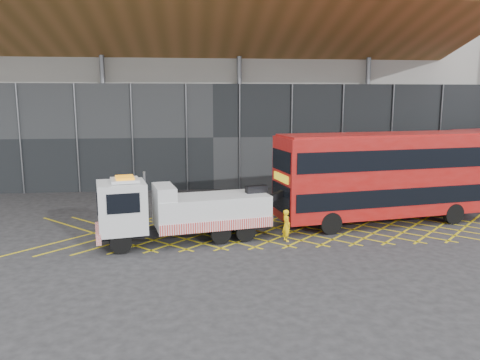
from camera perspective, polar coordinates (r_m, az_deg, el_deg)
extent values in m
plane|color=#242426|center=(25.06, -6.51, -6.12)|extent=(120.00, 120.00, 0.00)
cube|color=yellow|center=(25.57, -17.40, -6.18)|extent=(7.16, 7.16, 0.01)
cube|color=yellow|center=(25.57, -17.40, -6.18)|extent=(7.16, 7.16, 0.01)
cube|color=yellow|center=(25.30, -13.82, -6.18)|extent=(7.16, 7.16, 0.01)
cube|color=yellow|center=(25.30, -13.82, -6.18)|extent=(7.16, 7.16, 0.01)
cube|color=yellow|center=(25.13, -10.18, -6.16)|extent=(7.16, 7.16, 0.01)
cube|color=yellow|center=(25.13, -10.18, -6.16)|extent=(7.16, 7.16, 0.01)
cube|color=yellow|center=(25.06, -6.51, -6.11)|extent=(7.16, 7.16, 0.01)
cube|color=yellow|center=(25.06, -6.51, -6.11)|extent=(7.16, 7.16, 0.01)
cube|color=yellow|center=(25.09, -2.84, -6.04)|extent=(7.16, 7.16, 0.01)
cube|color=yellow|center=(25.09, -2.84, -6.04)|extent=(7.16, 7.16, 0.01)
cube|color=yellow|center=(25.22, 0.82, -5.94)|extent=(7.16, 7.16, 0.01)
cube|color=yellow|center=(25.22, 0.82, -5.94)|extent=(7.16, 7.16, 0.01)
cube|color=yellow|center=(25.46, 4.41, -5.82)|extent=(7.16, 7.16, 0.01)
cube|color=yellow|center=(25.46, 4.41, -5.82)|extent=(7.16, 7.16, 0.01)
cube|color=yellow|center=(25.79, 7.93, -5.68)|extent=(7.16, 7.16, 0.01)
cube|color=yellow|center=(25.79, 7.93, -5.68)|extent=(7.16, 7.16, 0.01)
cube|color=yellow|center=(26.21, 11.34, -5.52)|extent=(7.16, 7.16, 0.01)
cube|color=yellow|center=(26.21, 11.34, -5.52)|extent=(7.16, 7.16, 0.01)
cube|color=yellow|center=(26.73, 14.63, -5.36)|extent=(7.16, 7.16, 0.01)
cube|color=yellow|center=(26.73, 14.63, -5.36)|extent=(7.16, 7.16, 0.01)
cube|color=yellow|center=(27.33, 17.78, -5.18)|extent=(7.16, 7.16, 0.01)
cube|color=yellow|center=(27.33, 17.78, -5.18)|extent=(7.16, 7.16, 0.01)
cube|color=yellow|center=(28.00, 20.79, -4.99)|extent=(7.16, 7.16, 0.01)
cube|color=yellow|center=(28.00, 20.79, -4.99)|extent=(7.16, 7.16, 0.01)
cube|color=yellow|center=(28.75, 23.65, -4.80)|extent=(7.16, 7.16, 0.01)
cube|color=yellow|center=(28.75, 23.65, -4.80)|extent=(7.16, 7.16, 0.01)
cube|color=yellow|center=(29.57, 26.35, -4.62)|extent=(7.16, 7.16, 0.01)
cube|color=yellow|center=(29.57, 26.35, -4.62)|extent=(7.16, 7.16, 0.01)
cube|color=gray|center=(43.19, -3.86, 12.65)|extent=(55.00, 14.00, 18.00)
cube|color=black|center=(35.95, -3.31, 5.25)|extent=(55.00, 0.80, 8.00)
cube|color=brown|center=(32.43, -6.83, 17.99)|extent=(40.00, 11.93, 4.07)
cylinder|color=#595B60|center=(36.20, -16.15, 6.50)|extent=(0.36, 0.36, 10.00)
cylinder|color=#595B60|center=(35.84, -0.09, 6.86)|extent=(0.36, 0.36, 10.00)
cylinder|color=#595B60|center=(38.19, 15.11, 6.70)|extent=(0.36, 0.36, 10.00)
cube|color=black|center=(23.10, -6.46, -5.89)|extent=(8.52, 2.63, 0.31)
cube|color=white|center=(22.40, -14.19, -3.20)|extent=(2.57, 2.63, 2.33)
cube|color=black|center=(22.28, -17.04, -2.34)|extent=(0.45, 1.94, 0.99)
cube|color=red|center=(22.65, -16.91, -6.23)|extent=(0.70, 2.33, 0.49)
cube|color=orange|center=(22.15, -13.88, 0.29)|extent=(1.01, 1.22, 0.11)
cube|color=white|center=(23.15, -3.45, -3.63)|extent=(5.90, 3.33, 1.43)
cube|color=red|center=(22.21, -2.69, -5.64)|extent=(5.45, 1.19, 0.49)
cube|color=white|center=(22.48, -9.24, -1.46)|extent=(1.32, 2.29, 0.63)
cube|color=black|center=(23.64, 2.01, -1.22)|extent=(1.14, 0.66, 0.45)
cube|color=black|center=(24.05, 4.01, -2.14)|extent=(1.98, 0.71, 0.97)
cylinder|color=black|center=(21.85, -14.34, -7.43)|extent=(1.03, 0.51, 0.99)
cylinder|color=black|center=(23.65, -14.64, -6.11)|extent=(1.03, 0.51, 0.99)
cylinder|color=black|center=(22.92, 0.66, -6.30)|extent=(1.03, 0.51, 0.99)
cylinder|color=black|center=(24.65, -0.73, -5.14)|extent=(1.03, 0.51, 0.99)
cylinder|color=#595B60|center=(23.27, -11.53, -1.37)|extent=(0.13, 0.13, 1.97)
cube|color=#9E0F0C|center=(27.09, 17.35, 0.66)|extent=(12.61, 4.86, 4.34)
cube|color=black|center=(27.27, 17.24, -1.45)|extent=(12.14, 4.84, 0.95)
cube|color=black|center=(26.96, 17.46, 2.75)|extent=(12.14, 4.84, 1.06)
cube|color=black|center=(24.50, 5.00, -2.15)|extent=(0.48, 2.49, 1.45)
cube|color=black|center=(24.17, 5.07, 2.39)|extent=(0.48, 2.49, 1.06)
cube|color=yellow|center=(24.30, 5.02, 0.30)|extent=(0.39, 1.98, 0.39)
cube|color=#9E0F0C|center=(26.85, 17.59, 5.31)|extent=(12.33, 4.59, 0.13)
cylinder|color=black|center=(24.53, 10.98, -5.19)|extent=(1.20, 0.52, 1.16)
cylinder|color=black|center=(26.76, 8.54, -3.85)|extent=(1.20, 0.52, 1.16)
cylinder|color=black|center=(28.62, 24.57, -3.75)|extent=(1.20, 0.52, 1.16)
cylinder|color=black|center=(30.55, 21.50, -2.73)|extent=(1.20, 0.52, 1.16)
cube|color=black|center=(32.24, 25.62, -0.24)|extent=(0.97, 2.32, 1.43)
cube|color=black|center=(31.99, 25.88, 3.17)|extent=(0.97, 2.32, 1.05)
cube|color=yellow|center=(32.08, 25.75, 1.60)|extent=(0.78, 1.85, 0.39)
cylinder|color=black|center=(34.94, 26.03, -1.54)|extent=(1.19, 0.73, 1.15)
imported|color=yellow|center=(23.02, 5.67, -5.52)|extent=(0.51, 0.65, 1.58)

